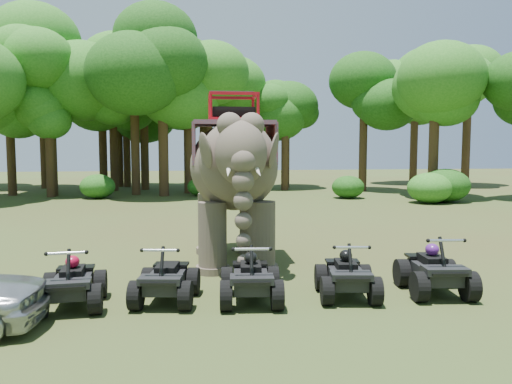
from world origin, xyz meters
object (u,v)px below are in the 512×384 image
Objects in this scene: elephant at (233,177)px; atv_1 at (166,273)px; atv_2 at (251,272)px; atv_4 at (435,264)px; atv_3 at (347,269)px; atv_0 at (72,276)px.

elephant is 4.02m from atv_1.
atv_2 is 0.95× the size of atv_4.
atv_1 is at bearing 177.43° from atv_2.
atv_1 is 1.66m from atv_2.
atv_4 reaches higher than atv_3.
atv_4 is at bearing -5.28° from atv_0.
atv_4 is at bearing 5.98° from atv_2.
atv_1 is 1.00× the size of atv_3.
atv_1 is (1.74, 0.07, -0.01)m from atv_0.
atv_0 reaches higher than atv_1.
atv_0 is 0.99× the size of atv_2.
elephant is at bearing 95.47° from atv_2.
elephant reaches higher than atv_3.
atv_0 is at bearing -177.12° from atv_2.
atv_2 reaches higher than atv_0.
atv_2 is at bearing -6.93° from atv_0.
elephant is at bearing 72.43° from atv_1.
elephant is 3.18× the size of atv_4.
atv_4 is (3.82, 0.02, 0.03)m from atv_2.
atv_1 is 0.98× the size of atv_2.
atv_2 is at bearing -88.59° from elephant.
atv_2 is 3.82m from atv_4.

